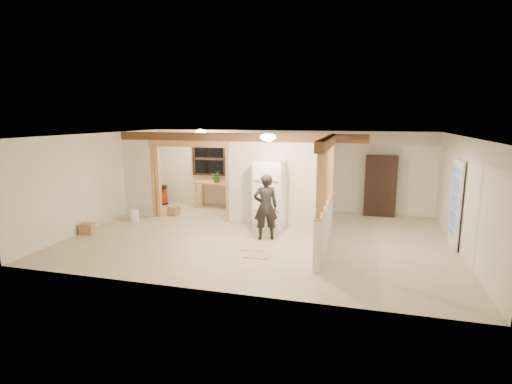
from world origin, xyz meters
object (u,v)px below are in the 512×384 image
(refrigerator, at_px, (270,195))
(work_table, at_px, (217,195))
(shop_vac, at_px, (160,195))
(bookshelf, at_px, (380,186))
(woman, at_px, (266,207))

(refrigerator, height_order, work_table, refrigerator)
(work_table, bearing_deg, shop_vac, -166.26)
(refrigerator, height_order, shop_vac, refrigerator)
(shop_vac, distance_m, bookshelf, 7.13)
(refrigerator, distance_m, work_table, 3.04)
(bookshelf, bearing_deg, woman, -130.79)
(bookshelf, bearing_deg, refrigerator, -141.71)
(shop_vac, bearing_deg, woman, -33.33)
(refrigerator, bearing_deg, shop_vac, 155.30)
(shop_vac, height_order, bookshelf, bookshelf)
(shop_vac, bearing_deg, work_table, 1.74)
(refrigerator, xyz_separation_m, bookshelf, (2.85, 2.25, 0.00))
(work_table, bearing_deg, bookshelf, 14.67)
(woman, height_order, shop_vac, woman)
(bookshelf, bearing_deg, shop_vac, -177.59)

